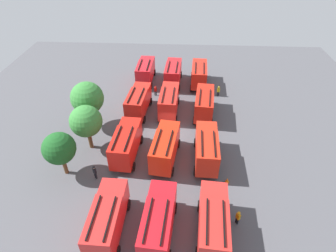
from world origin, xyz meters
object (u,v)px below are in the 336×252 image
Objects in this scene: fire_truck_3 at (199,74)px; fire_truck_8 at (108,218)px; fire_truck_6 at (169,101)px; fire_truck_9 at (126,143)px; firefighter_2 at (158,187)px; fire_truck_4 at (159,221)px; traffic_cone_0 at (121,186)px; fire_truck_2 at (204,103)px; fire_truck_11 at (146,71)px; traffic_cone_1 at (227,180)px; tree_2 at (87,98)px; fire_truck_0 at (213,221)px; firefighter_0 at (218,91)px; fire_truck_5 at (165,147)px; firefighter_1 at (155,90)px; tree_1 at (86,121)px; firefighter_3 at (238,217)px; tree_0 at (59,149)px; fire_truck_7 at (173,73)px; fire_truck_10 at (138,101)px; fire_truck_1 at (207,148)px; firefighter_4 at (95,172)px.

fire_truck_3 is 1.01× the size of fire_truck_8.
fire_truck_6 and fire_truck_9 have the same top height.
fire_truck_9 is 4.43× the size of firefighter_2.
fire_truck_4 reaches higher than traffic_cone_0.
fire_truck_11 is at bearing 50.04° from fire_truck_2.
traffic_cone_1 is at bearing -165.61° from fire_truck_2.
tree_2 reaches higher than fire_truck_3.
fire_truck_11 is at bearing 22.28° from fire_truck_0.
tree_2 is (-9.03, 18.44, 3.58)m from firefighter_0.
traffic_cone_0 is (-5.02, -0.10, -1.78)m from fire_truck_9.
fire_truck_11 is at bearing 88.99° from fire_truck_3.
fire_truck_11 is at bearing 20.53° from fire_truck_5.
firefighter_1 is at bearing 60.61° from fire_truck_2.
tree_1 reaches higher than fire_truck_5.
fire_truck_6 is 20.36m from fire_truck_8.
fire_truck_6 reaches higher than firefighter_3.
fire_truck_8 is 17.39m from tree_2.
fire_truck_9 is 6.97m from firefighter_2.
tree_0 reaches higher than firefighter_2.
firefighter_2 is (-5.40, -4.23, -1.23)m from fire_truck_9.
fire_truck_7 is 19.27m from fire_truck_9.
fire_truck_0 is at bearing -83.36° from fire_truck_4.
fire_truck_5 is 1.10× the size of tree_2.
fire_truck_10 is 1.22× the size of tree_1.
fire_truck_7 is at bearing -27.77° from tree_0.
fire_truck_0 is 1.01× the size of fire_truck_1.
fire_truck_2 is 5.15m from fire_truck_6.
fire_truck_6 is 11.52m from tree_2.
fire_truck_7 is at bearing 33.04° from fire_truck_2.
fire_truck_11 is 9.74× the size of traffic_cone_0.
fire_truck_6 is 10.95× the size of traffic_cone_1.
fire_truck_9 is at bearing -106.15° from tree_1.
fire_truck_4 is at bearing -122.24° from tree_0.
fire_truck_1 reaches higher than traffic_cone_0.
traffic_cone_0 is (3.67, 12.04, -0.55)m from firefighter_3.
fire_truck_4 is 7.20m from traffic_cone_0.
fire_truck_10 is at bearing -61.18° from tree_2.
traffic_cone_1 is at bearing -159.87° from fire_truck_7.
fire_truck_3 is 4.07× the size of firefighter_4.
fire_truck_10 reaches higher than firefighter_4.
fire_truck_1 is 8.83m from firefighter_3.
tree_1 reaches higher than fire_truck_11.
fire_truck_0 is 9.88× the size of traffic_cone_0.
fire_truck_1 is 1.08× the size of tree_2.
fire_truck_2 is 1.01× the size of fire_truck_9.
fire_truck_8 is at bearing 95.03° from fire_truck_0.
fire_truck_2 is 4.32× the size of firefighter_0.
fire_truck_2 is 1.00× the size of fire_truck_10.
firefighter_1 is (5.29, -1.99, -1.23)m from fire_truck_10.
fire_truck_0 is 1.32× the size of tree_0.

